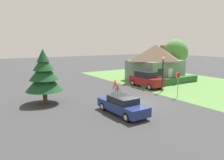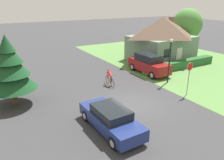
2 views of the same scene
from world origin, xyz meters
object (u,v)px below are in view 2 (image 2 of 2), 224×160
sedan_left_lane (111,119)px  parked_suv_right (149,64)px  stop_sign (189,73)px  street_lamp (170,55)px  cyclist (110,78)px  cottage_house (162,38)px  deciduous_tree_right (187,24)px  conifer_tall_near (10,69)px

sedan_left_lane → parked_suv_right: (8.66, 7.15, 0.26)m
sedan_left_lane → stop_sign: stop_sign is taller
street_lamp → cyclist: bearing=157.2°
stop_sign → street_lamp: size_ratio=0.65×
cottage_house → street_lamp: size_ratio=2.02×
cottage_house → parked_suv_right: size_ratio=1.72×
sedan_left_lane → deciduous_tree_right: size_ratio=0.78×
cottage_house → conifer_tall_near: 18.27m
parked_suv_right → conifer_tall_near: size_ratio=0.95×
street_lamp → conifer_tall_near: size_ratio=0.81×
sedan_left_lane → cottage_house: bearing=-53.0°
cyclist → conifer_tall_near: (-7.80, 0.16, 1.97)m
cottage_house → stop_sign: 11.03m
sedan_left_lane → conifer_tall_near: 7.90m
sedan_left_lane → deciduous_tree_right: bearing=-59.5°
cyclist → conifer_tall_near: bearing=94.2°
cottage_house → deciduous_tree_right: size_ratio=1.34×
stop_sign → deciduous_tree_right: size_ratio=0.43×
sedan_left_lane → conifer_tall_near: (-4.29, 6.33, 1.98)m
cyclist → cottage_house: bearing=-60.3°
parked_suv_right → deciduous_tree_right: size_ratio=0.78×
stop_sign → street_lamp: street_lamp is taller
cottage_house → parked_suv_right: 6.21m
sedan_left_lane → street_lamp: 9.55m
cottage_house → parked_suv_right: (-4.80, -3.51, -1.78)m
cyclist → parked_suv_right: size_ratio=0.38×
stop_sign → deciduous_tree_right: (11.31, 10.58, 2.15)m
street_lamp → conifer_tall_near: conifer_tall_near is taller
street_lamp → deciduous_tree_right: (10.64, 7.75, 1.46)m
cottage_house → deciduous_tree_right: deciduous_tree_right is taller
cottage_house → conifer_tall_near: (-17.75, -4.33, -0.06)m
cottage_house → deciduous_tree_right: 5.87m
parked_suv_right → deciduous_tree_right: 11.82m
sedan_left_lane → conifer_tall_near: size_ratio=0.95×
sedan_left_lane → stop_sign: size_ratio=1.81×
parked_suv_right → stop_sign: stop_sign is taller
sedan_left_lane → deciduous_tree_right: 22.69m
parked_suv_right → street_lamp: bearing=175.8°
conifer_tall_near → street_lamp: bearing=-9.9°
cyclist → stop_sign: (4.25, -4.90, 1.14)m
street_lamp → deciduous_tree_right: bearing=36.1°
cottage_house → stop_sign: bearing=-125.7°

